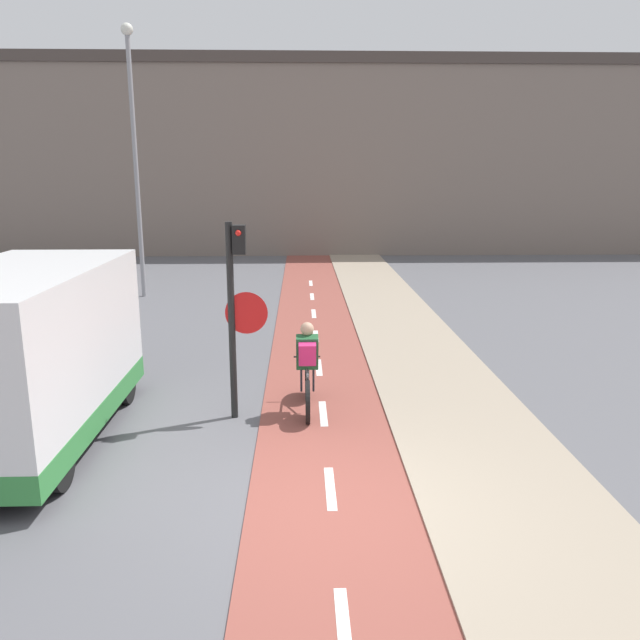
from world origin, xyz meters
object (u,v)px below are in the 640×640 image
Objects in this scene: traffic_light_pole at (236,299)px; cyclist_near at (307,370)px; street_lamp_far at (134,139)px; van at (25,359)px.

cyclist_near is at bearing 10.80° from traffic_light_pole.
cyclist_near is (5.17, -10.18, -4.17)m from street_lamp_far.
traffic_light_pole is 1.67m from cyclist_near.
street_lamp_far reaches higher than traffic_light_pole.
cyclist_near is 0.38× the size of van.
street_lamp_far is 11.83m from van.
traffic_light_pole is at bearing 15.26° from van.
traffic_light_pole is at bearing -68.64° from street_lamp_far.
traffic_light_pole is at bearing -169.20° from cyclist_near.
traffic_light_pole is 0.39× the size of street_lamp_far.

